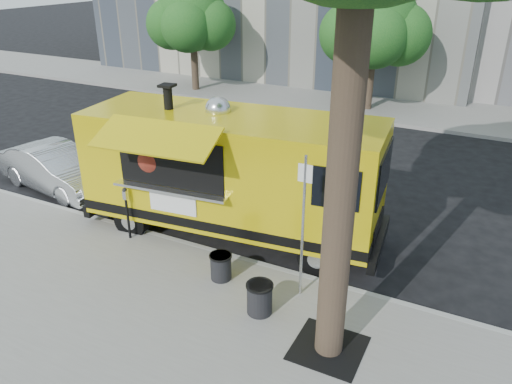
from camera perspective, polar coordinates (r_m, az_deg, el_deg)
ground at (r=12.18m, az=1.00°, el=-6.20°), size 120.00×120.00×0.00m
sidewalk at (r=9.40m, az=-10.23°, el=-17.07°), size 60.00×6.00×0.15m
curb at (r=11.44m, az=-1.05°, el=-8.03°), size 60.00×0.14×0.16m
far_sidewalk at (r=24.14m, az=15.37°, el=9.20°), size 60.00×5.00×0.15m
tree_well at (r=9.22m, az=8.26°, el=-17.23°), size 1.20×1.20×0.02m
far_tree_a at (r=26.21m, az=-7.31°, el=19.32°), size 3.42×3.42×5.36m
far_tree_b at (r=22.89m, az=13.46°, el=18.20°), size 3.60×3.60×5.50m
sign_post at (r=9.49m, az=5.41°, el=-3.16°), size 0.28×0.06×3.00m
parking_meter at (r=12.23m, az=-14.57°, el=-1.69°), size 0.11×0.11×1.33m
food_truck at (r=11.95m, az=-2.93°, el=2.37°), size 7.56×3.98×3.65m
sedan at (r=15.98m, az=-21.84°, el=2.51°), size 4.26×2.07×1.35m
trash_bin_left at (r=10.65m, az=-4.04°, el=-8.41°), size 0.48×0.48×0.58m
trash_bin_right at (r=9.69m, az=0.42°, el=-11.95°), size 0.53×0.53×0.64m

